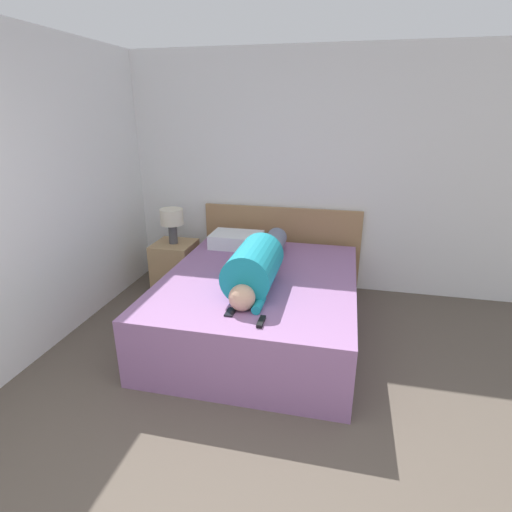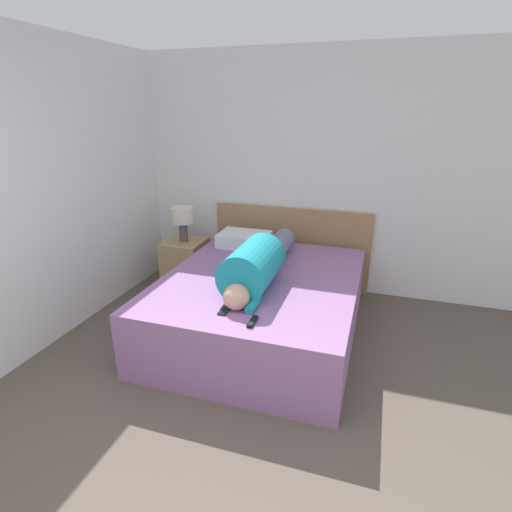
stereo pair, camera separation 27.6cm
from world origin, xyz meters
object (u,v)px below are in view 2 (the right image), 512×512
Objects in this scene: nightstand at (186,263)px; person_lying at (258,263)px; pillow_near_headboard at (245,239)px; cell_phone at (224,311)px; tv_remote at (253,322)px; table_lamp at (183,218)px; bed at (261,305)px.

person_lying is at bearing -36.73° from nightstand.
nightstand is 0.84m from pillow_near_headboard.
tv_remote is at bearing -20.84° from cell_phone.
tv_remote is at bearing -49.39° from table_lamp.
tv_remote reaches higher than cell_phone.
cell_phone is at bearing 159.16° from tv_remote.
tv_remote reaches higher than nightstand.
bed is at bearing 84.81° from cell_phone.
pillow_near_headboard reaches higher than nightstand.
bed is 15.81× the size of cell_phone.
nightstand is 1.38× the size of table_lamp.
cell_phone is (-0.07, -0.72, 0.29)m from bed.
table_lamp reaches higher than cell_phone.
nightstand is 2.11m from tv_remote.
pillow_near_headboard is at bearing 116.52° from person_lying.
nightstand is at bearing 0.00° from table_lamp.
cell_phone is (0.36, -1.48, -0.07)m from pillow_near_headboard.
bed is 0.94m from pillow_near_headboard.
person_lying is 10.70× the size of tv_remote.
pillow_near_headboard reaches higher than cell_phone.
nightstand is at bearing 143.27° from person_lying.
pillow_near_headboard reaches higher than bed.
table_lamp reaches higher than pillow_near_headboard.
table_lamp is at bearing 126.63° from cell_phone.
nightstand is at bearing 178.73° from pillow_near_headboard.
table_lamp is 2.65× the size of tv_remote.
pillow_near_headboard is at bearing -1.27° from nightstand.
tv_remote is 1.15× the size of cell_phone.
cell_phone is (-0.25, 0.10, -0.01)m from tv_remote.
person_lying is 0.97m from pillow_near_headboard.
cell_phone is (-0.07, -0.61, -0.16)m from person_lying.
person_lying is 2.96× the size of pillow_near_headboard.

